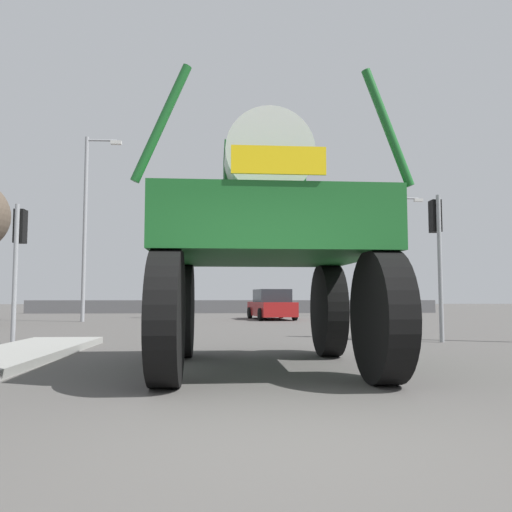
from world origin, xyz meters
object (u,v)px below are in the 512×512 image
(oversize_sprayer, at_px, (264,241))
(traffic_signal_far_left, at_px, (178,270))
(traffic_signal_near_left, at_px, (19,242))
(traffic_signal_near_right, at_px, (437,235))
(streetlight_far_left, at_px, (87,219))
(streetlight_far_right, at_px, (398,248))
(sedan_ahead, at_px, (271,305))

(oversize_sprayer, bearing_deg, traffic_signal_far_left, 8.04)
(traffic_signal_near_left, relative_size, traffic_signal_far_left, 0.98)
(traffic_signal_near_right, bearing_deg, streetlight_far_left, 136.38)
(traffic_signal_near_right, distance_m, streetlight_far_right, 17.18)
(oversize_sprayer, xyz_separation_m, traffic_signal_near_left, (-5.74, 4.69, 0.43))
(traffic_signal_near_left, bearing_deg, streetlight_far_right, 47.54)
(sedan_ahead, relative_size, traffic_signal_far_left, 1.23)
(sedan_ahead, xyz_separation_m, streetlight_far_left, (-8.79, -1.91, 4.06))
(traffic_signal_far_left, bearing_deg, streetlight_far_left, -138.83)
(traffic_signal_near_right, xyz_separation_m, streetlight_far_left, (-11.93, 11.37, 2.03))
(traffic_signal_near_left, height_order, streetlight_far_left, streetlight_far_left)
(traffic_signal_near_right, bearing_deg, sedan_ahead, 103.32)
(oversize_sprayer, height_order, traffic_signal_near_left, oversize_sprayer)
(traffic_signal_far_left, xyz_separation_m, streetlight_far_right, (12.55, 1.71, 1.41))
(sedan_ahead, xyz_separation_m, traffic_signal_near_left, (-7.41, -13.27, 1.77))
(traffic_signal_near_left, bearing_deg, oversize_sprayer, -39.24)
(traffic_signal_near_right, height_order, streetlight_far_right, streetlight_far_right)
(streetlight_far_right, bearing_deg, traffic_signal_far_left, -172.22)
(sedan_ahead, bearing_deg, streetlight_far_right, -75.51)
(sedan_ahead, xyz_separation_m, traffic_signal_near_right, (3.14, -13.28, 2.03))
(traffic_signal_near_left, xyz_separation_m, streetlight_far_left, (-1.37, 11.36, 2.29))
(traffic_signal_near_right, height_order, streetlight_far_left, streetlight_far_left)
(traffic_signal_near_left, distance_m, traffic_signal_near_right, 10.56)
(oversize_sprayer, relative_size, traffic_signal_near_right, 1.35)
(oversize_sprayer, relative_size, streetlight_far_left, 0.59)
(sedan_ahead, height_order, streetlight_far_right, streetlight_far_right)
(oversize_sprayer, distance_m, traffic_signal_near_left, 7.42)
(streetlight_far_left, bearing_deg, sedan_ahead, 12.26)
(streetlight_far_left, bearing_deg, traffic_signal_near_left, -83.12)
(oversize_sprayer, height_order, streetlight_far_left, streetlight_far_left)
(oversize_sprayer, relative_size, traffic_signal_far_left, 1.46)
(traffic_signal_near_right, xyz_separation_m, traffic_signal_far_left, (-8.00, 14.81, -0.20))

